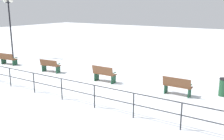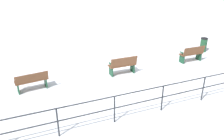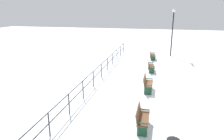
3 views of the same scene
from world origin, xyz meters
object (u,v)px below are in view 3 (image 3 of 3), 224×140
(bench_fifth, at_px, (152,55))
(bench_fourth, at_px, (150,66))
(bench_third, at_px, (147,83))
(lamppost_middle, at_px, (173,21))
(bench_second, at_px, (142,118))

(bench_fifth, bearing_deg, bench_fourth, -94.78)
(bench_fourth, bearing_deg, bench_third, -96.18)
(lamppost_middle, bearing_deg, bench_fifth, -133.56)
(bench_fourth, distance_m, lamppost_middle, 7.24)
(bench_fourth, xyz_separation_m, lamppost_middle, (1.80, 6.25, 3.17))
(bench_third, xyz_separation_m, bench_fifth, (-0.11, 8.57, -0.05))
(bench_second, distance_m, bench_fourth, 8.57)
(bench_fifth, relative_size, lamppost_middle, 0.29)
(bench_second, bearing_deg, bench_third, 90.43)
(bench_second, height_order, bench_fifth, bench_second)
(bench_second, xyz_separation_m, bench_fourth, (-0.09, 8.57, -0.03))
(lamppost_middle, bearing_deg, bench_second, -96.58)
(bench_second, bearing_deg, bench_fifth, 90.44)
(lamppost_middle, bearing_deg, bench_third, -99.49)
(bench_second, distance_m, lamppost_middle, 15.24)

